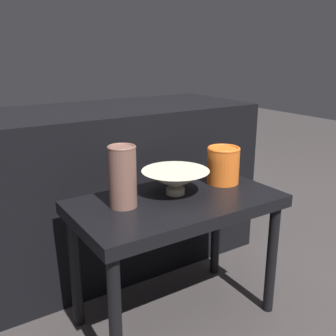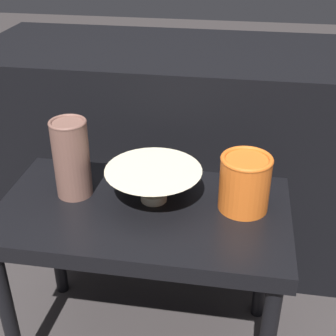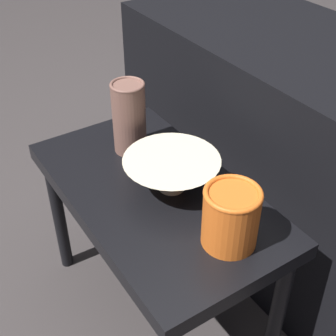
{
  "view_description": "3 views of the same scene",
  "coord_description": "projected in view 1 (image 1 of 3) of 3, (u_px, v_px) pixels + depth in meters",
  "views": [
    {
      "loc": [
        -0.66,
        -0.97,
        0.9
      ],
      "look_at": [
        -0.01,
        0.03,
        0.54
      ],
      "focal_mm": 42.0,
      "sensor_mm": 36.0,
      "label": 1
    },
    {
      "loc": [
        0.2,
        -0.86,
        1.05
      ],
      "look_at": [
        0.05,
        0.06,
        0.52
      ],
      "focal_mm": 50.0,
      "sensor_mm": 36.0,
      "label": 2
    },
    {
      "loc": [
        0.72,
        -0.43,
        1.14
      ],
      "look_at": [
        0.03,
        0.02,
        0.52
      ],
      "focal_mm": 50.0,
      "sensor_mm": 36.0,
      "label": 3
    }
  ],
  "objects": [
    {
      "name": "table",
      "position": [
        176.0,
        215.0,
        1.27
      ],
      "size": [
        0.67,
        0.37,
        0.44
      ],
      "color": "black",
      "rests_on": "ground_plane"
    },
    {
      "name": "ground_plane",
      "position": [
        176.0,
        316.0,
        1.39
      ],
      "size": [
        8.0,
        8.0,
        0.0
      ],
      "primitive_type": "plane",
      "color": "#383333"
    },
    {
      "name": "couch_backdrop",
      "position": [
        111.0,
        186.0,
        1.69
      ],
      "size": [
        1.2,
        0.5,
        0.67
      ],
      "color": "black",
      "rests_on": "ground_plane"
    },
    {
      "name": "vase_colorful_right",
      "position": [
        223.0,
        164.0,
        1.39
      ],
      "size": [
        0.12,
        0.12,
        0.13
      ],
      "color": "orange",
      "rests_on": "table"
    },
    {
      "name": "vase_textured_left",
      "position": [
        123.0,
        176.0,
        1.17
      ],
      "size": [
        0.09,
        0.09,
        0.19
      ],
      "color": "brown",
      "rests_on": "table"
    },
    {
      "name": "bowl",
      "position": [
        175.0,
        180.0,
        1.28
      ],
      "size": [
        0.22,
        0.22,
        0.08
      ],
      "color": "beige",
      "rests_on": "table"
    }
  ]
}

